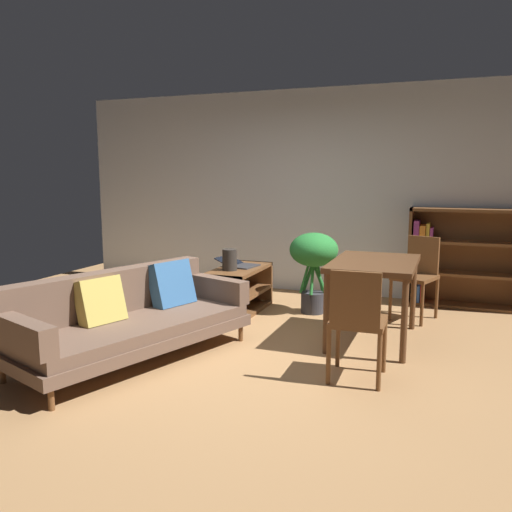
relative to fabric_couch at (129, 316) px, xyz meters
name	(u,v)px	position (x,y,z in m)	size (l,w,h in m)	color
ground_plane	(234,352)	(0.81, 0.42, -0.37)	(8.16, 8.16, 0.00)	#A87A4C
back_wall_panel	(312,192)	(0.81, 3.12, 0.98)	(6.80, 0.10, 2.70)	silver
fabric_couch	(129,316)	(0.00, 0.00, 0.00)	(1.49, 2.25, 0.78)	brown
media_console	(239,290)	(0.31, 1.74, -0.11)	(0.47, 1.02, 0.52)	brown
open_laptop	(239,264)	(0.27, 1.84, 0.18)	(0.49, 0.39, 0.10)	#333338
desk_speaker	(230,260)	(0.27, 1.56, 0.27)	(0.17, 0.17, 0.24)	#2D2823
potted_floor_plant	(314,257)	(1.13, 2.01, 0.28)	(0.56, 0.56, 0.93)	#333338
dining_table	(374,270)	(1.92, 1.22, 0.32)	(0.77, 1.14, 0.78)	#56351E
dining_chair_near	(357,318)	(1.95, 0.15, 0.14)	(0.42, 0.44, 0.89)	brown
dining_chair_far	(418,273)	(2.26, 2.19, 0.14)	(0.52, 0.55, 0.91)	brown
bookshelf	(461,258)	(2.71, 2.95, 0.22)	(1.35, 0.32, 1.19)	brown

